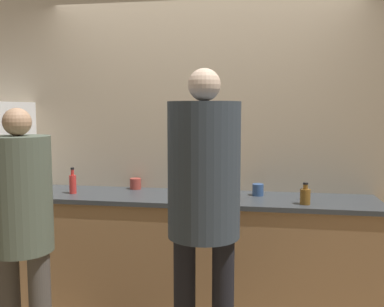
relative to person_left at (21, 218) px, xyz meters
name	(u,v)px	position (x,y,z in m)	size (l,w,h in m)	color
wall_back	(202,148)	(0.90, 1.24, 0.32)	(5.20, 0.06, 2.60)	#C6B293
counter	(196,255)	(0.90, 0.95, -0.51)	(2.73, 0.61, 0.96)	#9E754C
person_left	(21,218)	(0.00, 0.00, 0.00)	(0.37, 0.37, 1.63)	#4C4742
person_center	(204,192)	(1.07, 0.13, 0.17)	(0.42, 0.42, 1.85)	black
fruit_bowl	(218,192)	(1.08, 0.85, 0.02)	(0.33, 0.33, 0.14)	brown
utensil_crock	(229,183)	(1.14, 1.15, 0.04)	(0.11, 0.11, 0.29)	#ADA393
bottle_amber	(305,196)	(1.70, 0.78, 0.03)	(0.07, 0.07, 0.16)	brown
bottle_red	(73,183)	(-0.08, 0.87, 0.05)	(0.06, 0.06, 0.21)	red
cup_blue	(258,190)	(1.37, 1.03, 0.02)	(0.09, 0.09, 0.09)	#335184
cup_red	(135,184)	(0.35, 1.14, 0.02)	(0.09, 0.09, 0.09)	#A33D33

